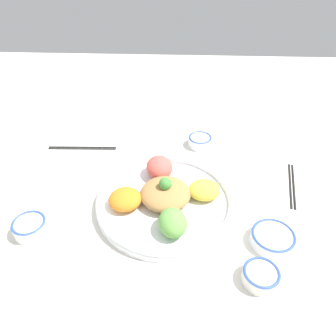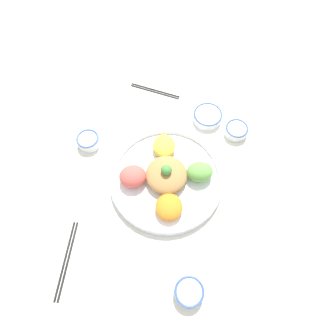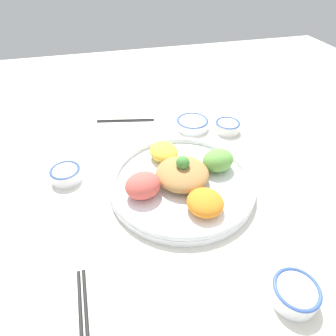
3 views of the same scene
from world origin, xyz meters
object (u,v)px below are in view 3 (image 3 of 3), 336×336
object	(u,v)px
serving_spoon_main	(215,106)
rice_bowl_plain	(192,123)
sauce_bowl_dark	(66,174)
chopsticks_pair_near	(84,331)
rice_bowl_blue	(227,126)
chopsticks_pair_far	(125,120)
salad_platter	(182,179)
sauce_bowl_red	(295,293)

from	to	relation	value
serving_spoon_main	rice_bowl_plain	bearing A→B (deg)	-166.68
sauce_bowl_dark	chopsticks_pair_near	xyz separation A→B (m)	(0.41, 0.03, -0.02)
rice_bowl_blue	serving_spoon_main	size ratio (longest dim) A/B	0.64
rice_bowl_blue	chopsticks_pair_far	size ratio (longest dim) A/B	0.40
salad_platter	sauce_bowl_red	bearing A→B (deg)	18.41
chopsticks_pair_near	chopsticks_pair_far	bearing A→B (deg)	164.74
sauce_bowl_red	chopsticks_pair_far	size ratio (longest dim) A/B	0.42
salad_platter	sauce_bowl_red	size ratio (longest dim) A/B	4.49
rice_bowl_blue	chopsticks_pair_near	size ratio (longest dim) A/B	0.35
rice_bowl_plain	chopsticks_pair_near	xyz separation A→B (m)	(0.58, -0.38, -0.01)
chopsticks_pair_near	serving_spoon_main	xyz separation A→B (m)	(-0.70, 0.52, -0.00)
sauce_bowl_red	rice_bowl_plain	bearing A→B (deg)	179.47
rice_bowl_blue	chopsticks_pair_far	bearing A→B (deg)	-115.19
sauce_bowl_red	sauce_bowl_dark	distance (m)	0.61
salad_platter	sauce_bowl_dark	distance (m)	0.32
sauce_bowl_red	sauce_bowl_dark	size ratio (longest dim) A/B	1.06
sauce_bowl_dark	chopsticks_pair_far	bearing A→B (deg)	143.93
sauce_bowl_dark	chopsticks_pair_far	xyz separation A→B (m)	(-0.27, 0.20, -0.02)
sauce_bowl_red	chopsticks_pair_near	distance (m)	0.38
serving_spoon_main	salad_platter	bearing A→B (deg)	-151.81
salad_platter	sauce_bowl_dark	world-z (taller)	salad_platter
rice_bowl_blue	sauce_bowl_dark	xyz separation A→B (m)	(0.12, -0.53, 0.00)
sauce_bowl_dark	chopsticks_pair_near	bearing A→B (deg)	4.81
chopsticks_pair_far	serving_spoon_main	xyz separation A→B (m)	(-0.02, 0.35, -0.00)
sauce_bowl_red	serving_spoon_main	world-z (taller)	sauce_bowl_red
rice_bowl_blue	chopsticks_pair_near	xyz separation A→B (m)	(0.53, -0.49, -0.02)
sauce_bowl_red	sauce_bowl_dark	xyz separation A→B (m)	(-0.45, -0.41, -0.00)
sauce_bowl_dark	chopsticks_pair_near	size ratio (longest dim) A/B	0.34
salad_platter	rice_bowl_plain	bearing A→B (deg)	156.44
sauce_bowl_dark	serving_spoon_main	bearing A→B (deg)	117.76
serving_spoon_main	chopsticks_pair_far	bearing A→B (deg)	153.79
chopsticks_pair_near	chopsticks_pair_far	distance (m)	0.70
serving_spoon_main	sauce_bowl_red	bearing A→B (deg)	-129.98
sauce_bowl_dark	salad_platter	bearing A→B (deg)	70.48
rice_bowl_blue	sauce_bowl_dark	distance (m)	0.54
chopsticks_pair_near	rice_bowl_blue	bearing A→B (deg)	135.25
chopsticks_pair_near	salad_platter	bearing A→B (deg)	137.21
sauce_bowl_dark	chopsticks_pair_far	distance (m)	0.34
salad_platter	chopsticks_pair_near	size ratio (longest dim) A/B	1.64
rice_bowl_plain	chopsticks_pair_far	world-z (taller)	rice_bowl_plain
sauce_bowl_dark	rice_bowl_plain	xyz separation A→B (m)	(-0.17, 0.42, -0.00)
salad_platter	chopsticks_pair_near	world-z (taller)	salad_platter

